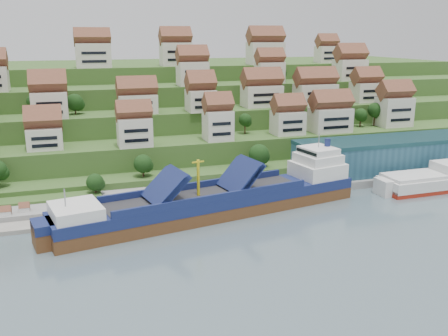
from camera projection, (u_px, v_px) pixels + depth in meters
name	position (u px, v px, depth m)	size (l,w,h in m)	color
ground	(252.00, 211.00, 125.55)	(300.00, 300.00, 0.00)	slate
quay	(298.00, 184.00, 145.00)	(180.00, 14.00, 2.20)	gray
pebble_beach	(8.00, 219.00, 119.19)	(45.00, 20.00, 1.00)	gray
hillside	(167.00, 111.00, 217.96)	(260.00, 128.00, 31.00)	#2D4C1E
hillside_village	(202.00, 90.00, 175.83)	(154.14, 62.57, 29.05)	silver
hillside_trees	(194.00, 115.00, 163.62)	(139.68, 62.26, 29.71)	#1A3D14
warehouse	(389.00, 154.00, 154.78)	(60.00, 15.00, 10.00)	#255165
flagpole	(300.00, 169.00, 138.35)	(1.28, 0.16, 8.00)	gray
cargo_ship	(221.00, 201.00, 123.25)	(78.88, 26.21, 17.30)	brown
second_ship	(430.00, 181.00, 142.62)	(28.22, 10.71, 8.15)	maroon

